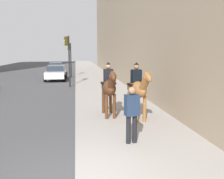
{
  "coord_description": "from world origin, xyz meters",
  "views": [
    {
      "loc": [
        -4.43,
        -0.08,
        2.84
      ],
      "look_at": [
        4.0,
        -1.41,
        1.4
      ],
      "focal_mm": 36.7,
      "sensor_mm": 36.0,
      "label": 1
    }
  ],
  "objects_px": {
    "pedestrian_greeting": "(132,111)",
    "car_far_lane": "(56,68)",
    "mounted_horse_far": "(137,88)",
    "traffic_light_far_curb": "(70,54)",
    "car_mid_lane": "(56,72)",
    "traffic_light_near_curb": "(68,53)",
    "mounted_horse_near": "(109,87)"
  },
  "relations": [
    {
      "from": "mounted_horse_near",
      "to": "mounted_horse_far",
      "type": "distance_m",
      "value": 1.23
    },
    {
      "from": "pedestrian_greeting",
      "to": "car_far_lane",
      "type": "height_order",
      "value": "pedestrian_greeting"
    },
    {
      "from": "pedestrian_greeting",
      "to": "traffic_light_near_curb",
      "type": "xyz_separation_m",
      "value": [
        12.08,
        2.18,
        1.57
      ]
    },
    {
      "from": "mounted_horse_far",
      "to": "traffic_light_near_curb",
      "type": "distance_m",
      "value": 10.31
    },
    {
      "from": "pedestrian_greeting",
      "to": "traffic_light_far_curb",
      "type": "distance_m",
      "value": 19.15
    },
    {
      "from": "car_mid_lane",
      "to": "traffic_light_near_curb",
      "type": "bearing_deg",
      "value": 16.39
    },
    {
      "from": "car_far_lane",
      "to": "car_mid_lane",
      "type": "bearing_deg",
      "value": -177.28
    },
    {
      "from": "mounted_horse_far",
      "to": "car_far_lane",
      "type": "relative_size",
      "value": 0.51
    },
    {
      "from": "traffic_light_far_curb",
      "to": "car_far_lane",
      "type": "bearing_deg",
      "value": 25.51
    },
    {
      "from": "traffic_light_far_curb",
      "to": "car_mid_lane",
      "type": "bearing_deg",
      "value": 148.75
    },
    {
      "from": "mounted_horse_far",
      "to": "traffic_light_near_curb",
      "type": "height_order",
      "value": "traffic_light_near_curb"
    },
    {
      "from": "mounted_horse_near",
      "to": "car_far_lane",
      "type": "height_order",
      "value": "mounted_horse_near"
    },
    {
      "from": "mounted_horse_far",
      "to": "traffic_light_far_curb",
      "type": "xyz_separation_m",
      "value": [
        16.68,
        2.97,
        1.09
      ]
    },
    {
      "from": "mounted_horse_near",
      "to": "traffic_light_far_curb",
      "type": "height_order",
      "value": "traffic_light_far_curb"
    },
    {
      "from": "car_mid_lane",
      "to": "traffic_light_near_curb",
      "type": "height_order",
      "value": "traffic_light_near_curb"
    },
    {
      "from": "car_mid_lane",
      "to": "car_far_lane",
      "type": "distance_m",
      "value": 6.14
    },
    {
      "from": "pedestrian_greeting",
      "to": "car_far_lane",
      "type": "distance_m",
      "value": 23.23
    },
    {
      "from": "mounted_horse_near",
      "to": "pedestrian_greeting",
      "type": "height_order",
      "value": "mounted_horse_near"
    },
    {
      "from": "mounted_horse_near",
      "to": "traffic_light_far_curb",
      "type": "relative_size",
      "value": 0.62
    },
    {
      "from": "mounted_horse_far",
      "to": "traffic_light_far_curb",
      "type": "distance_m",
      "value": 16.98
    },
    {
      "from": "traffic_light_near_curb",
      "to": "mounted_horse_far",
      "type": "bearing_deg",
      "value": -163.19
    },
    {
      "from": "mounted_horse_far",
      "to": "car_far_lane",
      "type": "xyz_separation_m",
      "value": [
        20.58,
        4.83,
        -0.63
      ]
    },
    {
      "from": "pedestrian_greeting",
      "to": "car_mid_lane",
      "type": "distance_m",
      "value": 17.12
    },
    {
      "from": "car_far_lane",
      "to": "mounted_horse_far",
      "type": "bearing_deg",
      "value": -168.84
    },
    {
      "from": "car_far_lane",
      "to": "traffic_light_near_curb",
      "type": "distance_m",
      "value": 11.12
    },
    {
      "from": "car_far_lane",
      "to": "mounted_horse_near",
      "type": "bearing_deg",
      "value": -171.26
    },
    {
      "from": "car_far_lane",
      "to": "traffic_light_far_curb",
      "type": "bearing_deg",
      "value": -156.54
    },
    {
      "from": "mounted_horse_far",
      "to": "traffic_light_far_curb",
      "type": "relative_size",
      "value": 0.62
    },
    {
      "from": "car_mid_lane",
      "to": "traffic_light_far_curb",
      "type": "bearing_deg",
      "value": 148.85
    },
    {
      "from": "car_far_lane",
      "to": "pedestrian_greeting",
      "type": "bearing_deg",
      "value": -172.01
    },
    {
      "from": "car_mid_lane",
      "to": "traffic_light_near_curb",
      "type": "relative_size",
      "value": 1.03
    },
    {
      "from": "traffic_light_near_curb",
      "to": "car_mid_lane",
      "type": "bearing_deg",
      "value": 16.29
    }
  ]
}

